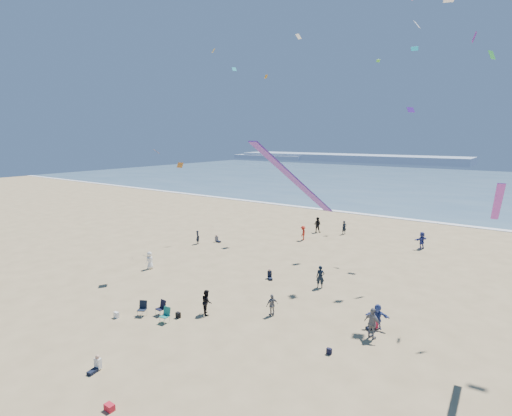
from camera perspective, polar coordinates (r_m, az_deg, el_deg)
The scene contains 13 objects.
ground at distance 25.20m, azimuth -15.22°, elevation -18.29°, with size 220.00×220.00×0.00m, color tan.
ocean at distance 110.72m, azimuth 26.30°, elevation 3.02°, with size 220.00×100.00×0.06m, color #476B84.
surf_line at distance 62.37m, azimuth 18.61°, elevation -1.26°, with size 220.00×1.20×0.08m, color white.
headland_far at distance 199.63m, azimuth 12.78°, elevation 7.02°, with size 110.00×20.00×3.20m, color #7A8EA8.
headland_near at distance 214.14m, azimuth 2.26°, elevation 7.30°, with size 40.00×14.00×2.00m, color #7A8EA8.
standing_flyers at distance 35.91m, azimuth 9.01°, elevation -7.77°, with size 25.67×43.15×1.93m.
seated_group at distance 28.65m, azimuth -2.97°, elevation -13.37°, with size 22.82×25.69×0.84m.
chair_cluster at distance 28.04m, azimuth -14.16°, elevation -14.04°, with size 2.74×1.53×1.00m.
white_tote at distance 28.90m, azimuth -19.33°, elevation -14.22°, with size 0.35×0.20×0.40m, color white.
black_backpack at distance 27.85m, azimuth -11.06°, elevation -14.79°, with size 0.30×0.22×0.38m, color black.
cooler at distance 20.61m, azimuth -20.20°, elevation -25.16°, with size 0.45×0.30×0.30m, color red.
navy_bag at distance 23.76m, azimuth 10.40°, elevation -19.48°, with size 0.28×0.18×0.34m, color black.
kites_aloft at distance 29.38m, azimuth 17.99°, elevation 15.37°, with size 35.17×45.90×29.92m.
Camera 1 is at (17.51, -13.68, 11.88)m, focal length 28.00 mm.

